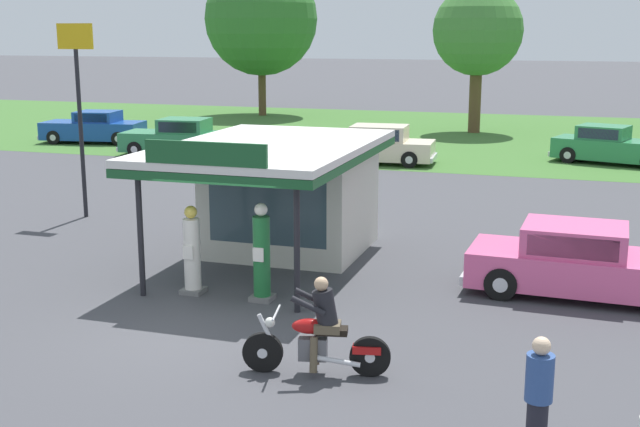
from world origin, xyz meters
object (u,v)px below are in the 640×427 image
at_px(bystander_admiring_sedan, 538,398).
at_px(roadside_pole_sign, 78,89).
at_px(featured_classic_sedan, 584,264).
at_px(parked_car_back_row_right, 180,138).
at_px(gas_pump_offside, 262,256).
at_px(motorcycle_with_rider, 319,334).
at_px(gas_pump_nearside, 192,254).
at_px(parked_car_back_row_centre_left, 372,146).
at_px(parked_car_back_row_centre, 612,147).
at_px(parked_car_second_row_spare, 94,128).

height_order(bystander_admiring_sedan, roadside_pole_sign, roadside_pole_sign).
bearing_deg(featured_classic_sedan, parked_car_back_row_right, 138.03).
height_order(gas_pump_offside, motorcycle_with_rider, gas_pump_offside).
bearing_deg(gas_pump_nearside, motorcycle_with_rider, -39.98).
relative_size(gas_pump_offside, bystander_admiring_sedan, 1.19).
xyz_separation_m(parked_car_back_row_centre_left, roadside_pole_sign, (-5.43, -12.27, 2.97)).
relative_size(gas_pump_nearside, parked_car_back_row_centre, 0.36).
distance_m(gas_pump_offside, motorcycle_with_rider, 3.79).
xyz_separation_m(parked_car_back_row_right, parked_car_second_row_spare, (-5.85, 2.45, -0.02)).
bearing_deg(parked_car_back_row_centre_left, parked_car_back_row_centre, 16.59).
xyz_separation_m(gas_pump_nearside, roadside_pole_sign, (-6.16, 5.51, 2.84)).
distance_m(parked_car_back_row_right, parked_car_back_row_centre_left, 8.52).
bearing_deg(gas_pump_nearside, parked_car_back_row_centre_left, 92.36).
bearing_deg(parked_car_back_row_centre, gas_pump_nearside, -112.68).
bearing_deg(gas_pump_offside, gas_pump_nearside, -180.00).
bearing_deg(parked_car_second_row_spare, parked_car_back_row_centre, 1.73).
height_order(gas_pump_nearside, parked_car_second_row_spare, gas_pump_nearside).
relative_size(gas_pump_offside, parked_car_back_row_right, 0.38).
bearing_deg(bystander_admiring_sedan, parked_car_back_row_right, 126.24).
bearing_deg(gas_pump_offside, parked_car_back_row_centre, 71.01).
distance_m(parked_car_back_row_right, parked_car_second_row_spare, 6.34).
relative_size(parked_car_second_row_spare, roadside_pole_sign, 0.94).
bearing_deg(parked_car_back_row_right, parked_car_second_row_spare, 157.28).
height_order(parked_car_back_row_right, parked_car_back_row_centre_left, parked_car_back_row_right).
distance_m(featured_classic_sedan, roadside_pole_sign, 14.44).
bearing_deg(parked_car_back_row_centre_left, gas_pump_offside, -82.79).
distance_m(parked_car_back_row_centre, bystander_admiring_sedan, 25.47).
bearing_deg(parked_car_back_row_right, parked_car_back_row_centre_left, 2.58).
distance_m(bystander_admiring_sedan, roadside_pole_sign, 17.05).
bearing_deg(featured_classic_sedan, bystander_admiring_sedan, -94.14).
bearing_deg(roadside_pole_sign, gas_pump_nearside, -41.83).
xyz_separation_m(motorcycle_with_rider, featured_classic_sedan, (3.90, 5.35, 0.01)).
xyz_separation_m(gas_pump_nearside, gas_pump_offside, (1.52, 0.00, 0.07)).
height_order(gas_pump_nearside, parked_car_back_row_centre, gas_pump_nearside).
height_order(motorcycle_with_rider, bystander_admiring_sedan, bystander_admiring_sedan).
bearing_deg(parked_car_back_row_right, parked_car_back_row_centre, 10.05).
bearing_deg(motorcycle_with_rider, bystander_admiring_sedan, -27.67).
bearing_deg(parked_car_back_row_centre_left, featured_classic_sedan, -61.81).
xyz_separation_m(gas_pump_offside, roadside_pole_sign, (-7.67, 5.51, 2.77)).
relative_size(parked_car_back_row_centre, bystander_admiring_sedan, 3.09).
bearing_deg(gas_pump_nearside, gas_pump_offside, 0.00).
bearing_deg(featured_classic_sedan, parked_car_back_row_centre, 86.87).
bearing_deg(gas_pump_nearside, parked_car_back_row_right, 117.99).
relative_size(parked_car_back_row_right, roadside_pole_sign, 0.94).
distance_m(featured_classic_sedan, parked_car_back_row_centre_left, 17.61).
relative_size(gas_pump_nearside, parked_car_second_row_spare, 0.35).
bearing_deg(parked_car_back_row_right, bystander_admiring_sedan, -53.76).
height_order(gas_pump_nearside, roadside_pole_sign, roadside_pole_sign).
relative_size(parked_car_second_row_spare, parked_car_back_row_centre_left, 0.95).
bearing_deg(roadside_pole_sign, gas_pump_offside, -35.68).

